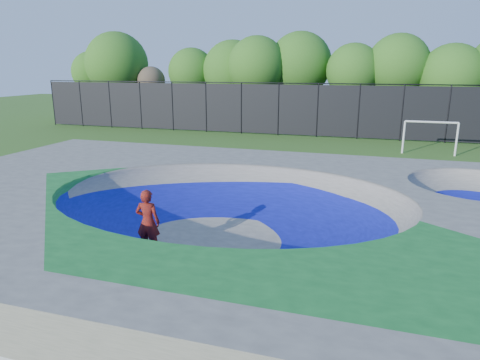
# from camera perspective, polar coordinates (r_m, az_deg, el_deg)

# --- Properties ---
(ground) EXTENTS (120.00, 120.00, 0.00)m
(ground) POSITION_cam_1_polar(r_m,az_deg,el_deg) (13.43, -1.57, -7.87)
(ground) COLOR #2F5818
(ground) RESTS_ON ground
(skate_deck) EXTENTS (22.00, 14.00, 1.50)m
(skate_deck) POSITION_cam_1_polar(r_m,az_deg,el_deg) (13.16, -1.59, -4.85)
(skate_deck) COLOR gray
(skate_deck) RESTS_ON ground
(skater) EXTENTS (0.74, 0.53, 1.91)m
(skater) POSITION_cam_1_polar(r_m,az_deg,el_deg) (12.37, -12.18, -5.50)
(skater) COLOR red
(skater) RESTS_ON ground
(skateboard) EXTENTS (0.80, 0.33, 0.05)m
(skateboard) POSITION_cam_1_polar(r_m,az_deg,el_deg) (12.72, -11.95, -9.43)
(skateboard) COLOR black
(skateboard) RESTS_ON ground
(soccer_goal) EXTENTS (3.10, 0.12, 2.05)m
(soccer_goal) POSITION_cam_1_polar(r_m,az_deg,el_deg) (28.38, 24.06, 5.93)
(soccer_goal) COLOR silver
(soccer_goal) RESTS_ON ground
(fence) EXTENTS (48.09, 0.09, 4.04)m
(fence) POSITION_cam_1_polar(r_m,az_deg,el_deg) (33.11, 10.30, 9.25)
(fence) COLOR black
(fence) RESTS_ON ground
(treeline) EXTENTS (52.37, 7.44, 8.47)m
(treeline) POSITION_cam_1_polar(r_m,az_deg,el_deg) (38.03, 12.70, 14.30)
(treeline) COLOR #423121
(treeline) RESTS_ON ground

